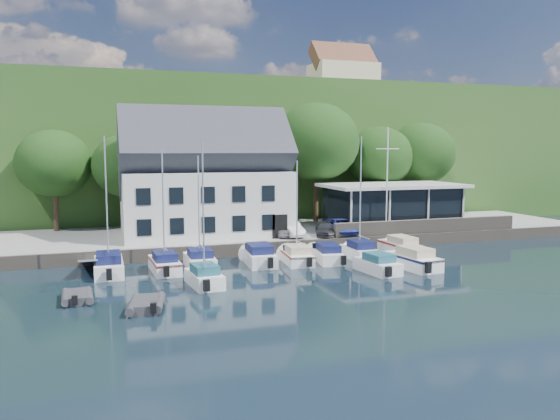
{
  "coord_description": "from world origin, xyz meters",
  "views": [
    {
      "loc": [
        -15.38,
        -30.29,
        8.41
      ],
      "look_at": [
        -2.62,
        9.0,
        3.79
      ],
      "focal_mm": 35.0,
      "sensor_mm": 36.0,
      "label": 1
    }
  ],
  "objects_px": {
    "car_silver": "(280,230)",
    "car_white": "(292,229)",
    "harbor_building": "(205,185)",
    "boat_r1_4": "(297,207)",
    "boat_r1_6": "(360,202)",
    "boat_r2_4": "(413,257)",
    "car_blue": "(341,226)",
    "dinghy_0": "(77,295)",
    "club_pavilion": "(392,205)",
    "car_dgrey": "(325,229)",
    "flagpole": "(387,181)",
    "boat_r1_3": "(259,254)",
    "dinghy_1": "(146,303)",
    "boat_r1_5": "(327,252)",
    "boat_r2_3": "(377,263)",
    "boat_r1_2": "(199,208)",
    "boat_r2_1": "(203,218)",
    "boat_r1_1": "(163,209)",
    "boat_r1_7": "(401,245)",
    "boat_r1_0": "(107,207)"
  },
  "relations": [
    {
      "from": "car_silver",
      "to": "car_white",
      "type": "bearing_deg",
      "value": -16.27
    },
    {
      "from": "harbor_building",
      "to": "boat_r1_4",
      "type": "xyz_separation_m",
      "value": [
        5.04,
        -9.48,
        -1.17
      ]
    },
    {
      "from": "boat_r1_6",
      "to": "boat_r2_4",
      "type": "height_order",
      "value": "boat_r1_6"
    },
    {
      "from": "harbor_building",
      "to": "car_blue",
      "type": "height_order",
      "value": "harbor_building"
    },
    {
      "from": "boat_r1_6",
      "to": "dinghy_0",
      "type": "xyz_separation_m",
      "value": [
        -20.2,
        -5.86,
        -4.1
      ]
    },
    {
      "from": "club_pavilion",
      "to": "car_blue",
      "type": "bearing_deg",
      "value": -156.84
    },
    {
      "from": "car_silver",
      "to": "boat_r1_4",
      "type": "xyz_separation_m",
      "value": [
        -0.77,
        -6.29,
        2.63
      ]
    },
    {
      "from": "car_dgrey",
      "to": "flagpole",
      "type": "height_order",
      "value": "flagpole"
    },
    {
      "from": "boat_r1_3",
      "to": "dinghy_1",
      "type": "distance_m",
      "value": 12.65
    },
    {
      "from": "boat_r1_4",
      "to": "boat_r1_5",
      "type": "bearing_deg",
      "value": 5.84
    },
    {
      "from": "car_silver",
      "to": "car_blue",
      "type": "relative_size",
      "value": 0.78
    },
    {
      "from": "boat_r2_4",
      "to": "club_pavilion",
      "type": "bearing_deg",
      "value": 59.13
    },
    {
      "from": "flagpole",
      "to": "boat_r2_3",
      "type": "bearing_deg",
      "value": -121.8
    },
    {
      "from": "car_dgrey",
      "to": "car_white",
      "type": "bearing_deg",
      "value": -167.35
    },
    {
      "from": "flagpole",
      "to": "boat_r1_2",
      "type": "relative_size",
      "value": 1.08
    },
    {
      "from": "car_blue",
      "to": "boat_r1_6",
      "type": "xyz_separation_m",
      "value": [
        -1.11,
        -5.99,
        2.72
      ]
    },
    {
      "from": "boat_r2_1",
      "to": "flagpole",
      "type": "bearing_deg",
      "value": 22.11
    },
    {
      "from": "boat_r1_4",
      "to": "boat_r2_4",
      "type": "distance_m",
      "value": 9.02
    },
    {
      "from": "flagpole",
      "to": "boat_r1_4",
      "type": "bearing_deg",
      "value": -153.22
    },
    {
      "from": "dinghy_1",
      "to": "boat_r1_1",
      "type": "bearing_deg",
      "value": 87.56
    },
    {
      "from": "boat_r1_7",
      "to": "dinghy_1",
      "type": "height_order",
      "value": "boat_r1_7"
    },
    {
      "from": "car_white",
      "to": "boat_r1_7",
      "type": "bearing_deg",
      "value": -35.05
    },
    {
      "from": "boat_r1_4",
      "to": "boat_r2_1",
      "type": "relative_size",
      "value": 0.98
    },
    {
      "from": "boat_r1_0",
      "to": "boat_r1_1",
      "type": "bearing_deg",
      "value": -7.68
    },
    {
      "from": "boat_r2_1",
      "to": "club_pavilion",
      "type": "bearing_deg",
      "value": 26.88
    },
    {
      "from": "club_pavilion",
      "to": "boat_r1_6",
      "type": "xyz_separation_m",
      "value": [
        -7.78,
        -8.85,
        1.39
      ]
    },
    {
      "from": "dinghy_0",
      "to": "boat_r1_1",
      "type": "bearing_deg",
      "value": 44.43
    },
    {
      "from": "boat_r1_3",
      "to": "boat_r1_4",
      "type": "xyz_separation_m",
      "value": [
        2.74,
        -0.63,
        3.42
      ]
    },
    {
      "from": "club_pavilion",
      "to": "boat_r2_3",
      "type": "xyz_separation_m",
      "value": [
        -8.74,
        -13.51,
        -2.36
      ]
    },
    {
      "from": "car_silver",
      "to": "boat_r1_3",
      "type": "relative_size",
      "value": 0.51
    },
    {
      "from": "car_blue",
      "to": "boat_r1_3",
      "type": "bearing_deg",
      "value": -146.69
    },
    {
      "from": "boat_r1_1",
      "to": "dinghy_0",
      "type": "bearing_deg",
      "value": -135.83
    },
    {
      "from": "boat_r1_7",
      "to": "boat_r2_4",
      "type": "bearing_deg",
      "value": -114.19
    },
    {
      "from": "car_blue",
      "to": "boat_r1_7",
      "type": "height_order",
      "value": "car_blue"
    },
    {
      "from": "car_blue",
      "to": "boat_r1_5",
      "type": "distance_m",
      "value": 7.29
    },
    {
      "from": "car_dgrey",
      "to": "boat_r2_1",
      "type": "distance_m",
      "value": 16.3
    },
    {
      "from": "car_blue",
      "to": "boat_r1_1",
      "type": "height_order",
      "value": "boat_r1_1"
    },
    {
      "from": "club_pavilion",
      "to": "boat_r1_4",
      "type": "relative_size",
      "value": 1.58
    },
    {
      "from": "flagpole",
      "to": "boat_r1_2",
      "type": "height_order",
      "value": "flagpole"
    },
    {
      "from": "car_dgrey",
      "to": "boat_r1_6",
      "type": "bearing_deg",
      "value": -64.69
    },
    {
      "from": "boat_r1_4",
      "to": "boat_r2_4",
      "type": "height_order",
      "value": "boat_r1_4"
    },
    {
      "from": "car_white",
      "to": "boat_r1_7",
      "type": "height_order",
      "value": "car_white"
    },
    {
      "from": "boat_r1_6",
      "to": "dinghy_1",
      "type": "xyz_separation_m",
      "value": [
        -16.66,
        -8.63,
        -4.07
      ]
    },
    {
      "from": "boat_r2_1",
      "to": "boat_r1_3",
      "type": "bearing_deg",
      "value": 39.91
    },
    {
      "from": "club_pavilion",
      "to": "car_silver",
      "type": "height_order",
      "value": "club_pavilion"
    },
    {
      "from": "boat_r1_1",
      "to": "boat_r2_4",
      "type": "xyz_separation_m",
      "value": [
        16.86,
        -4.29,
        -3.61
      ]
    },
    {
      "from": "club_pavilion",
      "to": "boat_r1_4",
      "type": "bearing_deg",
      "value": -145.3
    },
    {
      "from": "boat_r1_3",
      "to": "boat_r2_4",
      "type": "height_order",
      "value": "boat_r2_4"
    },
    {
      "from": "boat_r1_7",
      "to": "car_dgrey",
      "type": "bearing_deg",
      "value": 130.73
    },
    {
      "from": "dinghy_1",
      "to": "boat_r2_4",
      "type": "bearing_deg",
      "value": 22.95
    }
  ]
}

